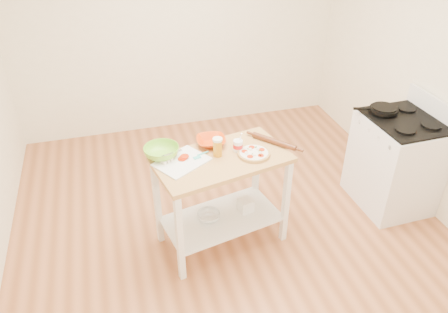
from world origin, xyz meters
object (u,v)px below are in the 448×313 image
at_px(yogurt_tub, 238,146).
at_px(skillet, 383,109).
at_px(spatula, 200,155).
at_px(orange_bowl, 211,141).
at_px(shelf_glass_bowl, 209,216).
at_px(rolling_pin, 274,142).
at_px(gas_stove, 395,162).
at_px(green_bowl, 161,152).
at_px(beer_pint, 218,147).
at_px(shelf_bin, 245,205).
at_px(prep_island, 222,183).
at_px(cutting_board, 181,162).
at_px(knife, 164,157).
at_px(pizza, 254,153).

bearing_deg(yogurt_tub, skillet, 7.93).
relative_size(spatula, orange_bowl, 0.58).
bearing_deg(shelf_glass_bowl, skillet, 8.30).
xyz_separation_m(rolling_pin, shelf_glass_bowl, (-0.60, -0.07, -0.63)).
bearing_deg(gas_stove, spatula, 179.73).
height_order(spatula, green_bowl, green_bowl).
relative_size(beer_pint, shelf_bin, 1.33).
xyz_separation_m(prep_island, beer_pint, (-0.02, 0.04, 0.34)).
relative_size(orange_bowl, yogurt_tub, 1.42).
bearing_deg(cutting_board, shelf_bin, -29.46).
bearing_deg(shelf_bin, knife, 173.71).
bearing_deg(knife, orange_bowl, -5.64).
bearing_deg(orange_bowl, rolling_pin, -15.45).
bearing_deg(shelf_glass_bowl, orange_bowl, 67.79).
bearing_deg(shelf_bin, rolling_pin, 8.90).
xyz_separation_m(prep_island, skillet, (1.66, 0.27, 0.33)).
relative_size(prep_island, skillet, 2.94).
height_order(knife, shelf_bin, knife).
bearing_deg(spatula, orange_bowl, 33.54).
distance_m(pizza, green_bowl, 0.75).
distance_m(cutting_board, orange_bowl, 0.36).
bearing_deg(cutting_board, gas_stove, -29.62).
xyz_separation_m(orange_bowl, green_bowl, (-0.43, -0.07, 0.01)).
xyz_separation_m(pizza, spatula, (-0.43, 0.09, -0.00)).
distance_m(cutting_board, shelf_bin, 0.81).
xyz_separation_m(gas_stove, rolling_pin, (-1.30, -0.01, 0.45)).
bearing_deg(rolling_pin, cutting_board, -175.84).
bearing_deg(shelf_bin, shelf_glass_bowl, -175.70).
distance_m(orange_bowl, beer_pint, 0.19).
relative_size(gas_stove, cutting_board, 2.23).
bearing_deg(spatula, green_bowl, 145.12).
height_order(prep_island, gas_stove, gas_stove).
xyz_separation_m(spatula, shelf_glass_bowl, (0.05, -0.04, -0.62)).
height_order(orange_bowl, rolling_pin, orange_bowl).
bearing_deg(shelf_glass_bowl, green_bowl, 158.82).
bearing_deg(prep_island, pizza, -7.67).
bearing_deg(rolling_pin, beer_pint, -175.70).
bearing_deg(yogurt_tub, green_bowl, 172.24).
relative_size(prep_island, pizza, 4.46).
bearing_deg(orange_bowl, shelf_glass_bowl, -112.21).
relative_size(skillet, pizza, 1.52).
bearing_deg(rolling_pin, shelf_bin, -171.10).
distance_m(spatula, shelf_bin, 0.72).
bearing_deg(knife, skillet, -15.64).
distance_m(pizza, spatula, 0.44).
relative_size(skillet, green_bowl, 1.40).
bearing_deg(green_bowl, beer_pint, -13.61).
relative_size(pizza, rolling_pin, 0.64).
relative_size(gas_stove, orange_bowl, 4.50).
bearing_deg(cutting_board, beer_pint, -27.54).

